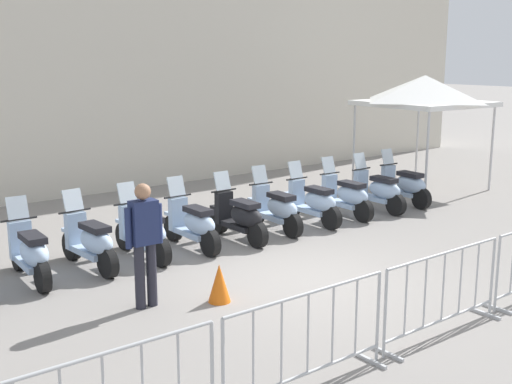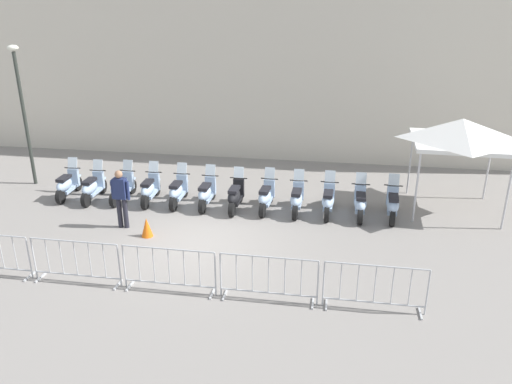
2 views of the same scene
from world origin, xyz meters
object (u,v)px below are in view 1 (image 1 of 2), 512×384
Objects in this scene: motorcycle_7 at (276,209)px; traffic_cone at (219,283)px; motorcycle_5 at (193,224)px; barrier_segment_1 at (308,342)px; officer_near_row_end at (144,238)px; motorcycle_11 at (404,186)px; barrier_segment_2 at (443,294)px; motorcycle_10 at (378,191)px; motorcycle_8 at (313,203)px; motorcycle_4 at (144,233)px; motorcycle_2 at (31,253)px; motorcycle_6 at (240,217)px; canopy_tent at (425,91)px; motorcycle_9 at (346,196)px; motorcycle_3 at (91,242)px.

traffic_cone is (-2.87, -2.53, -0.18)m from motorcycle_7.
barrier_segment_1 is (-1.51, -5.03, 0.07)m from motorcycle_5.
barrier_segment_1 is 1.24× the size of officer_near_row_end.
barrier_segment_2 is (-5.02, -5.22, 0.07)m from motorcycle_11.
motorcycle_8 is at bearing -177.78° from motorcycle_10.
officer_near_row_end is at bearing -163.14° from motorcycle_11.
motorcycle_4 and motorcycle_8 have the same top height.
motorcycle_4 is 0.96m from motorcycle_5.
motorcycle_2 is 8.63m from motorcycle_11.
motorcycle_2 is 3.84m from motorcycle_6.
canopy_tent is (7.58, 1.42, 2.06)m from motorcycle_5.
motorcycle_8 is 0.81× the size of barrier_segment_1.
motorcycle_5 is 1.00× the size of motorcycle_8.
motorcycle_9 reaches higher than traffic_cone.
motorcycle_7 is at bearing -178.03° from motorcycle_10.
canopy_tent is (9.09, 6.45, 1.99)m from barrier_segment_1.
motorcycle_3 is 5.54m from barrier_segment_2.
motorcycle_7 is 0.99× the size of officer_near_row_end.
motorcycle_9 is (1.92, 0.09, 0.00)m from motorcycle_7.
canopy_tent is at bearing 10.61° from motorcycle_5.
traffic_cone is (-3.83, -2.56, -0.18)m from motorcycle_8.
motorcycle_3 is 1.00× the size of motorcycle_6.
motorcycle_8 and motorcycle_9 have the same top height.
officer_near_row_end reaches higher than motorcycle_5.
motorcycle_8 is 0.96m from motorcycle_9.
officer_near_row_end is at bearing -150.83° from motorcycle_7.
motorcycle_10 is 8.19m from barrier_segment_1.
motorcycle_7 is at bearing 8.90° from motorcycle_6.
officer_near_row_end is (-0.92, -2.00, 0.53)m from motorcycle_4.
motorcycle_6 is 1.92m from motorcycle_8.
motorcycle_2 is 1.00× the size of motorcycle_11.
motorcycle_9 is (3.83, 0.20, 0.00)m from motorcycle_5.
motorcycle_7 is at bearing 3.14° from motorcycle_5.
traffic_cone is (-4.79, -2.62, -0.18)m from motorcycle_9.
traffic_cone is (0.92, -0.42, -0.71)m from officer_near_row_end.
canopy_tent reaches higher than motorcycle_11.
motorcycle_3 is 2.56m from traffic_cone.
motorcycle_8 is 1.00× the size of motorcycle_9.
motorcycle_8 is 0.59× the size of canopy_tent.
motorcycle_9 is 0.80× the size of barrier_segment_1.
motorcycle_4 is at bearing 179.05° from motorcycle_6.
motorcycle_8 is 1.00× the size of officer_near_row_end.
motorcycle_2 is 0.59× the size of canopy_tent.
motorcycle_11 is (1.91, 0.10, 0.00)m from motorcycle_9.
motorcycle_3 is 3.83m from motorcycle_7.
motorcycle_10 is at bearing 2.44° from motorcycle_5.
motorcycle_2 is at bearing 105.56° from barrier_segment_1.
motorcycle_5 is (2.88, 0.10, 0.00)m from motorcycle_2.
motorcycle_6 is 7.09m from canopy_tent.
motorcycle_11 is at bearing 2.88° from motorcycle_7.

